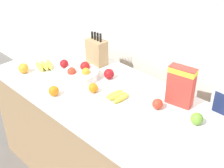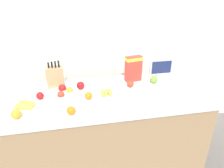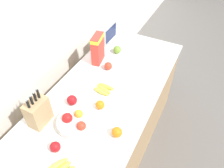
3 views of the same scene
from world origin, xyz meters
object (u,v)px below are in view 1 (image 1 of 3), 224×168
Objects in this scene: fruit_bowl at (81,73)px; orange_near_bowl at (54,91)px; apple_leftmost at (64,64)px; orange_front_right at (93,88)px; cereal_box at (181,85)px; apple_by_knife_block at (157,104)px; apple_middle at (197,119)px; orange_back_center at (23,68)px; banana_bunch_right at (118,96)px; knife_block at (97,52)px; banana_bunch_left at (44,65)px; apple_rear at (109,74)px.

orange_near_bowl is (0.06, -0.31, 0.00)m from fruit_bowl.
orange_front_right is at bearing -10.83° from apple_leftmost.
cereal_box is 3.86× the size of apple_by_knife_block.
apple_middle is 1.42m from orange_back_center.
apple_middle reaches higher than orange_near_bowl.
orange_back_center is (-0.39, -0.28, 0.00)m from fruit_bowl.
banana_bunch_right is 2.31× the size of orange_front_right.
apple_leftmost is (-1.20, -0.12, -0.00)m from apple_middle.
fruit_bowl is (0.09, -0.25, -0.07)m from knife_block.
apple_middle reaches higher than banana_bunch_left.
apple_middle is (0.56, 0.14, 0.02)m from banana_bunch_right.
apple_by_knife_block is 0.92× the size of apple_middle.
apple_leftmost is 0.33m from orange_back_center.
apple_middle is at bearing 7.63° from fruit_bowl.
banana_bunch_left is 0.58m from orange_front_right.
apple_rear is at bearing 18.92° from apple_leftmost.
apple_middle is at bearing -6.70° from knife_block.
orange_back_center is (-0.62, -0.20, 0.01)m from orange_front_right.
fruit_bowl is 0.37m from banana_bunch_left.
orange_near_bowl is at bearing -75.36° from knife_block.
fruit_bowl is at bearing -173.03° from cereal_box.
cereal_box is at bearing 17.42° from fruit_bowl.
orange_back_center reaches higher than apple_leftmost.
orange_near_bowl is at bearing -79.59° from fruit_bowl.
orange_back_center reaches higher than orange_front_right.
apple_by_knife_block reaches higher than banana_bunch_left.
apple_by_knife_block is (1.04, 0.20, 0.02)m from banana_bunch_left.
orange_near_bowl is at bearing -152.64° from cereal_box.
cereal_box reaches higher than apple_middle.
banana_bunch_right is 0.58m from apple_middle.
fruit_bowl is 3.62× the size of orange_near_bowl.
banana_bunch_right is 2.00× the size of orange_back_center.
knife_block is 0.58m from orange_near_bowl.
fruit_bowl is 0.48m from orange_back_center.
fruit_bowl reaches higher than orange_front_right.
orange_near_bowl reaches higher than apple_leftmost.
cereal_box is 3.94× the size of apple_leftmost.
orange_back_center reaches higher than apple_middle.
knife_block is 1.07m from apple_middle.
orange_front_right is (0.06, -0.22, -0.01)m from apple_rear.
banana_bunch_left is (-0.35, -0.11, -0.02)m from fruit_bowl.
banana_bunch_right is at bearing -160.24° from apple_by_knife_block.
knife_block is 3.99× the size of orange_back_center.
banana_bunch_left is (-0.26, -0.36, -0.09)m from knife_block.
fruit_bowl is 0.22m from apple_rear.
banana_bunch_left is at bearing -169.80° from apple_middle.
apple_rear reaches higher than banana_bunch_left.
cereal_box is 1.17m from banana_bunch_left.
knife_block is 1.21× the size of fruit_bowl.
orange_back_center is (-1.15, -0.52, -0.11)m from cereal_box.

